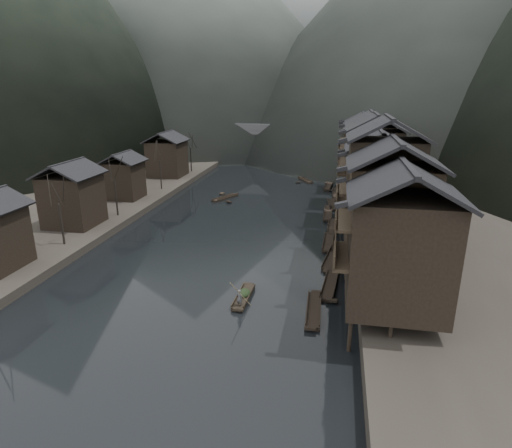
# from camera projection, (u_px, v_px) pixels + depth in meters

# --- Properties ---
(water) EXTENTS (300.00, 300.00, 0.00)m
(water) POSITION_uv_depth(u_px,v_px,m) (204.00, 275.00, 43.21)
(water) COLOR black
(water) RESTS_ON ground
(right_bank) EXTENTS (40.00, 200.00, 1.80)m
(right_bank) POSITION_uv_depth(u_px,v_px,m) (466.00, 190.00, 74.10)
(right_bank) COLOR #2D2823
(right_bank) RESTS_ON ground
(left_bank) EXTENTS (40.00, 200.00, 1.20)m
(left_bank) POSITION_uv_depth(u_px,v_px,m) (97.00, 177.00, 86.56)
(left_bank) COLOR #2D2823
(left_bank) RESTS_ON ground
(stilt_houses) EXTENTS (9.00, 67.60, 15.70)m
(stilt_houses) POSITION_uv_depth(u_px,v_px,m) (374.00, 162.00, 54.89)
(stilt_houses) COLOR black
(stilt_houses) RESTS_ON ground
(left_houses) EXTENTS (8.10, 53.20, 8.73)m
(left_houses) POSITION_uv_depth(u_px,v_px,m) (111.00, 174.00, 63.85)
(left_houses) COLOR black
(left_houses) RESTS_ON left_bank
(bare_trees) EXTENTS (3.76, 60.70, 7.52)m
(bare_trees) POSITION_uv_depth(u_px,v_px,m) (120.00, 174.00, 59.40)
(bare_trees) COLOR black
(bare_trees) RESTS_ON left_bank
(moored_sampans) EXTENTS (3.15, 53.63, 0.47)m
(moored_sampans) POSITION_uv_depth(u_px,v_px,m) (330.00, 225.00, 57.93)
(moored_sampans) COLOR black
(moored_sampans) RESTS_ON water
(midriver_boats) EXTENTS (15.74, 22.13, 0.45)m
(midriver_boats) POSITION_uv_depth(u_px,v_px,m) (267.00, 188.00, 78.43)
(midriver_boats) COLOR black
(midriver_boats) RESTS_ON water
(stone_bridge) EXTENTS (40.00, 6.00, 9.00)m
(stone_bridge) POSITION_uv_depth(u_px,v_px,m) (288.00, 139.00, 108.85)
(stone_bridge) COLOR #4C4C4F
(stone_bridge) RESTS_ON ground
(hero_sampan) EXTENTS (1.23, 5.28, 0.44)m
(hero_sampan) POSITION_uv_depth(u_px,v_px,m) (244.00, 297.00, 38.45)
(hero_sampan) COLOR black
(hero_sampan) RESTS_ON water
(cargo_heap) EXTENTS (1.16, 1.52, 0.70)m
(cargo_heap) POSITION_uv_depth(u_px,v_px,m) (244.00, 290.00, 38.50)
(cargo_heap) COLOR black
(cargo_heap) RESTS_ON hero_sampan
(boatman) EXTENTS (0.69, 0.56, 1.62)m
(boatman) POSITION_uv_depth(u_px,v_px,m) (239.00, 296.00, 36.40)
(boatman) COLOR #505052
(boatman) RESTS_ON hero_sampan
(bamboo_pole) EXTENTS (1.51, 2.19, 3.27)m
(bamboo_pole) POSITION_uv_depth(u_px,v_px,m) (241.00, 270.00, 35.60)
(bamboo_pole) COLOR #8C7A51
(bamboo_pole) RESTS_ON boatman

